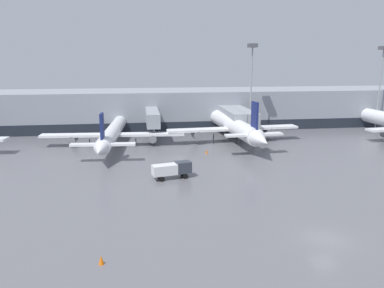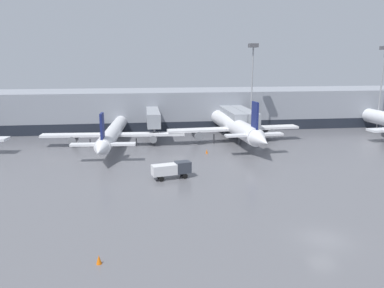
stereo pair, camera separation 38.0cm
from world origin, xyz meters
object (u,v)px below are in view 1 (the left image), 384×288
Objects in this scene: service_truck_2 at (172,169)px; traffic_cone_2 at (101,260)px; traffic_cone_1 at (207,151)px; apron_light_mast_3 at (382,65)px; parked_jet_0 at (234,126)px; apron_light_mast_1 at (252,64)px; parked_jet_2 at (113,132)px.

service_truck_2 is 22.98m from traffic_cone_2.
traffic_cone_1 is 38.21m from traffic_cone_2.
service_truck_2 is 0.30× the size of apron_light_mast_3.
parked_jet_0 is at bearing 43.78° from service_truck_2.
apron_light_mast_1 is at bearing -175.16° from apron_light_mast_3.
parked_jet_0 is 26.48m from service_truck_2.
apron_light_mast_1 reaches higher than traffic_cone_1.
apron_light_mast_3 reaches higher than traffic_cone_2.
parked_jet_0 is at bearing 63.23° from traffic_cone_2.
apron_light_mast_1 is (27.28, 49.80, 14.92)m from traffic_cone_2.
parked_jet_2 is at bearing -171.52° from apron_light_mast_3.
parked_jet_2 is at bearing 86.74° from parked_jet_0.
traffic_cone_1 is at bearing -129.88° from apron_light_mast_1.
parked_jet_0 reaches higher than parked_jet_2.
traffic_cone_2 is at bearing -113.16° from traffic_cone_1.
apron_light_mast_1 is (5.20, 6.01, 12.05)m from parked_jet_0.
apron_light_mast_1 is (19.57, 28.17, 13.90)m from service_truck_2.
parked_jet_2 is 18.85m from traffic_cone_1.
parked_jet_0 reaches higher than traffic_cone_1.
service_truck_2 is at bearing -124.79° from apron_light_mast_1.
parked_jet_2 is at bearing 153.68° from traffic_cone_1.
service_truck_2 reaches higher than traffic_cone_2.
parked_jet_0 is 14.44m from apron_light_mast_1.
parked_jet_0 reaches higher than service_truck_2.
parked_jet_2 is 62.68m from apron_light_mast_3.
apron_light_mast_1 reaches higher than parked_jet_2.
apron_light_mast_3 is (36.93, 8.70, 11.86)m from parked_jet_0.
parked_jet_0 is 11.53m from traffic_cone_1.
apron_light_mast_3 is (51.31, 30.86, 13.70)m from service_truck_2.
parked_jet_0 is 23.84m from parked_jet_2.
traffic_cone_1 is at bearing -158.47° from apron_light_mast_3.
parked_jet_2 reaches higher than traffic_cone_1.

